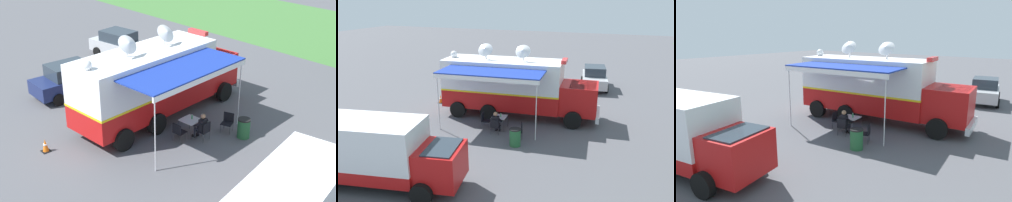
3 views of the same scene
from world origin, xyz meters
TOP-DOWN VIEW (x-y plane):
  - ground_plane at (0.00, 0.00)m, footprint 100.00×100.00m
  - lot_stripe at (-2.63, 2.59)m, footprint 0.51×4.79m
  - command_truck at (-0.03, 0.75)m, footprint 5.48×9.66m
  - folding_table at (2.33, 0.67)m, footprint 0.86×0.86m
  - water_bottle at (2.32, 0.76)m, footprint 0.07×0.07m
  - folding_chair_at_table at (3.13, 0.74)m, footprint 0.52×0.52m
  - folding_chair_beside_table at (2.45, -0.18)m, footprint 0.52×0.52m
  - folding_chair_spare_by_truck at (3.23, 2.15)m, footprint 0.62×0.62m
  - seated_responder at (2.94, 0.72)m, footprint 0.68×0.58m
  - trash_bin at (4.11, 2.22)m, footprint 0.57×0.57m
  - traffic_cone at (-0.65, -4.93)m, footprint 0.36×0.36m
  - car_behind_truck at (-5.21, -0.95)m, footprint 2.09×4.24m
  - car_far_corner at (-8.46, 4.69)m, footprint 4.42×2.49m

SIDE VIEW (x-z plane):
  - ground_plane at x=0.00m, z-range 0.00..0.00m
  - lot_stripe at x=-2.63m, z-range 0.00..0.01m
  - traffic_cone at x=-0.65m, z-range -0.01..0.57m
  - trash_bin at x=4.11m, z-range 0.00..0.91m
  - folding_chair_at_table at x=3.13m, z-range 0.08..0.95m
  - folding_chair_beside_table at x=2.45m, z-range 0.08..0.95m
  - folding_chair_spare_by_truck at x=3.23m, z-range 0.08..0.95m
  - seated_responder at x=2.94m, z-range 0.03..1.28m
  - folding_table at x=2.33m, z-range 0.31..1.04m
  - water_bottle at x=2.32m, z-range 0.72..0.95m
  - car_behind_truck at x=-5.21m, z-range 0.00..1.76m
  - car_far_corner at x=-8.46m, z-range 0.00..1.76m
  - command_truck at x=-0.03m, z-range -0.32..4.21m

